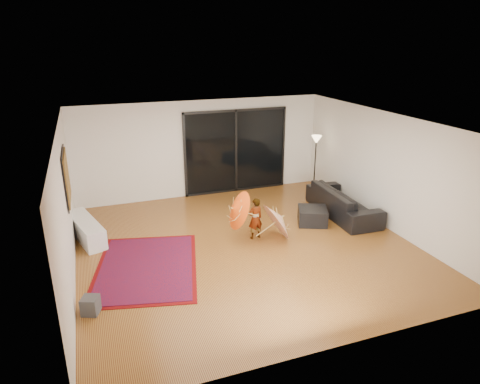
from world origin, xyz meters
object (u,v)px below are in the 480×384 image
sofa (343,202)px  ottoman (312,216)px  child (255,219)px  media_console (86,229)px

sofa → ottoman: sofa is taller
sofa → child: bearing=103.2°
child → sofa: bearing=-177.3°
media_console → ottoman: 5.30m
ottoman → child: (-1.62, -0.29, 0.28)m
sofa → ottoman: bearing=104.7°
sofa → child: (-2.61, -0.50, 0.13)m
media_console → ottoman: bearing=-26.1°
media_console → sofa: sofa is taller
ottoman → child: child is taller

